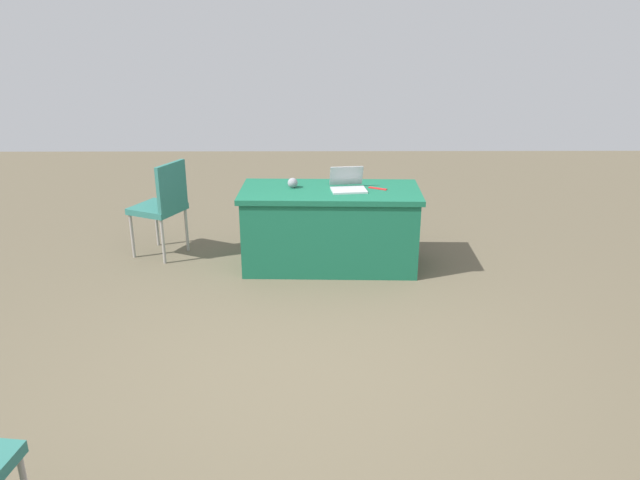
{
  "coord_description": "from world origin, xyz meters",
  "views": [
    {
      "loc": [
        -0.05,
        3.6,
        2.29
      ],
      "look_at": [
        -0.07,
        -0.16,
        0.9
      ],
      "focal_mm": 34.19,
      "sensor_mm": 36.0,
      "label": 1
    }
  ],
  "objects_px": {
    "table_foreground": "(330,228)",
    "yarn_ball": "(293,183)",
    "scissors_red": "(378,188)",
    "chair_tucked_left": "(163,203)",
    "laptop_silver": "(348,186)"
  },
  "relations": [
    {
      "from": "laptop_silver",
      "to": "yarn_ball",
      "type": "bearing_deg",
      "value": -14.75
    },
    {
      "from": "chair_tucked_left",
      "to": "laptop_silver",
      "type": "distance_m",
      "value": 1.85
    },
    {
      "from": "table_foreground",
      "to": "yarn_ball",
      "type": "xyz_separation_m",
      "value": [
        0.35,
        -0.06,
        0.43
      ]
    },
    {
      "from": "laptop_silver",
      "to": "yarn_ball",
      "type": "xyz_separation_m",
      "value": [
        0.52,
        -0.07,
        0.01
      ]
    },
    {
      "from": "scissors_red",
      "to": "table_foreground",
      "type": "bearing_deg",
      "value": -148.11
    },
    {
      "from": "laptop_silver",
      "to": "yarn_ball",
      "type": "distance_m",
      "value": 0.52
    },
    {
      "from": "chair_tucked_left",
      "to": "laptop_silver",
      "type": "height_order",
      "value": "laptop_silver"
    },
    {
      "from": "table_foreground",
      "to": "yarn_ball",
      "type": "height_order",
      "value": "yarn_ball"
    },
    {
      "from": "table_foreground",
      "to": "chair_tucked_left",
      "type": "relative_size",
      "value": 1.77
    },
    {
      "from": "laptop_silver",
      "to": "chair_tucked_left",
      "type": "bearing_deg",
      "value": -15.48
    },
    {
      "from": "chair_tucked_left",
      "to": "scissors_red",
      "type": "bearing_deg",
      "value": -71.91
    },
    {
      "from": "chair_tucked_left",
      "to": "yarn_ball",
      "type": "height_order",
      "value": "chair_tucked_left"
    },
    {
      "from": "yarn_ball",
      "to": "scissors_red",
      "type": "relative_size",
      "value": 0.52
    },
    {
      "from": "table_foreground",
      "to": "laptop_silver",
      "type": "height_order",
      "value": "laptop_silver"
    },
    {
      "from": "yarn_ball",
      "to": "table_foreground",
      "type": "bearing_deg",
      "value": 170.33
    }
  ]
}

